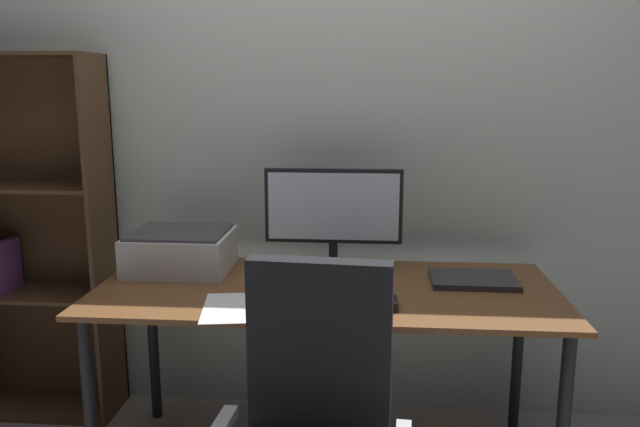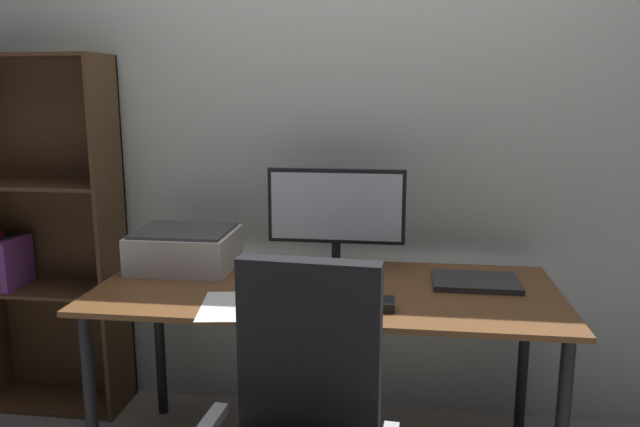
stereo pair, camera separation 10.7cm
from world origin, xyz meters
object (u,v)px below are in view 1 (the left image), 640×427
at_px(desk, 326,306).
at_px(bookshelf, 32,243).
at_px(monitor, 333,212).
at_px(mouse, 389,303).
at_px(keyboard, 325,304).
at_px(laptop, 473,279).
at_px(printer, 181,250).
at_px(coffee_mug, 348,279).

distance_m(desk, bookshelf, 1.40).
height_order(monitor, mouse, monitor).
distance_m(keyboard, laptop, 0.62).
relative_size(laptop, bookshelf, 0.20).
relative_size(desk, printer, 4.26).
bearing_deg(coffee_mug, keyboard, -112.49).
distance_m(keyboard, bookshelf, 1.47).
height_order(desk, laptop, laptop).
height_order(mouse, coffee_mug, coffee_mug).
height_order(desk, coffee_mug, coffee_mug).
relative_size(keyboard, laptop, 0.91).
height_order(coffee_mug, printer, printer).
bearing_deg(desk, laptop, 10.22).
relative_size(desk, mouse, 17.75).
bearing_deg(printer, coffee_mug, -17.11).
relative_size(coffee_mug, laptop, 0.28).
relative_size(laptop, printer, 0.80).
bearing_deg(bookshelf, keyboard, -23.17).
bearing_deg(bookshelf, laptop, -8.16).
bearing_deg(coffee_mug, printer, 162.89).
xyz_separation_m(desk, coffee_mug, (0.08, -0.04, 0.12)).
height_order(mouse, printer, printer).
bearing_deg(keyboard, bookshelf, 156.48).
bearing_deg(bookshelf, mouse, -20.28).
distance_m(printer, bookshelf, 0.76).
bearing_deg(desk, coffee_mug, -23.03).
bearing_deg(coffee_mug, monitor, 104.96).
xyz_separation_m(desk, monitor, (0.01, 0.23, 0.31)).
height_order(laptop, bookshelf, bookshelf).
distance_m(coffee_mug, printer, 0.72).
height_order(monitor, coffee_mug, monitor).
height_order(keyboard, laptop, laptop).
height_order(keyboard, printer, printer).
height_order(mouse, laptop, mouse).
xyz_separation_m(laptop, bookshelf, (-1.90, 0.27, 0.04)).
bearing_deg(bookshelf, monitor, -5.82).
xyz_separation_m(monitor, mouse, (0.22, -0.44, -0.22)).
bearing_deg(keyboard, mouse, -0.36).
xyz_separation_m(coffee_mug, laptop, (0.47, 0.14, -0.03)).
bearing_deg(desk, mouse, -42.46).
distance_m(desk, mouse, 0.32).
relative_size(keyboard, printer, 0.72).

